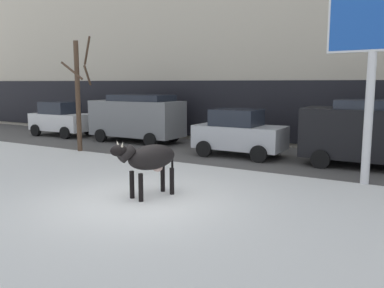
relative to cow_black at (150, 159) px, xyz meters
The scene contains 11 objects.
ground_plane 1.12m from the cow_black, 88.55° to the right, with size 120.00×120.00×0.00m, color white.
road_strip 7.11m from the cow_black, 89.89° to the left, with size 60.00×5.60×0.01m, color #514F4C.
building_facade 13.87m from the cow_black, 89.94° to the left, with size 44.00×6.10×13.00m.
cow_black is the anchor object (origin of this frame).
billboard 7.05m from the cow_black, 43.44° to the left, with size 2.53×0.51×5.56m.
car_white_hatchback 13.60m from the cow_black, 147.36° to the left, with size 3.52×1.95×1.86m.
car_grey_van 9.92m from the cow_black, 130.15° to the left, with size 4.62×2.15×2.32m.
car_silver_hatchback 6.54m from the cow_black, 94.16° to the left, with size 3.52×1.95×1.86m.
car_black_van 8.07m from the cow_black, 56.91° to the left, with size 4.62×2.15×2.32m.
pedestrian_far_left 12.40m from the cow_black, 124.29° to the left, with size 0.36×0.24×1.73m.
bare_tree_left_lot 8.17m from the cow_black, 148.24° to the left, with size 0.99×1.31×4.78m.
Camera 1 is at (6.10, -7.64, 2.89)m, focal length 38.15 mm.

